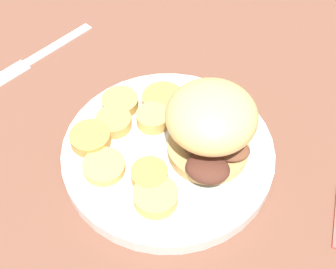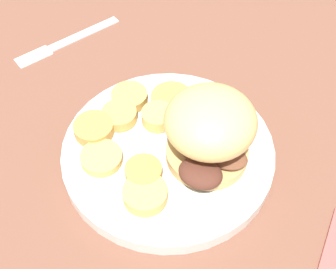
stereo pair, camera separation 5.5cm
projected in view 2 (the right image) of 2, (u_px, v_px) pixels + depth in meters
name	position (u px, v px, depth m)	size (l,w,h in m)	color
ground_plane	(168.00, 158.00, 0.58)	(4.00, 4.00, 0.00)	brown
dinner_plate	(168.00, 152.00, 0.57)	(0.26, 0.26, 0.02)	silver
sandwich	(209.00, 131.00, 0.52)	(0.11, 0.12, 0.10)	tan
potato_round_0	(158.00, 117.00, 0.58)	(0.04, 0.04, 0.02)	tan
potato_round_1	(101.00, 158.00, 0.55)	(0.05, 0.05, 0.01)	tan
potato_round_2	(119.00, 115.00, 0.59)	(0.04, 0.04, 0.01)	tan
potato_round_3	(145.00, 194.00, 0.52)	(0.05, 0.05, 0.02)	tan
potato_round_4	(94.00, 129.00, 0.57)	(0.05, 0.05, 0.02)	#BC8942
potato_round_5	(143.00, 172.00, 0.53)	(0.04, 0.04, 0.02)	#BC8942
potato_round_6	(129.00, 97.00, 0.61)	(0.05, 0.05, 0.01)	tan
potato_round_7	(172.00, 100.00, 0.60)	(0.05, 0.05, 0.02)	#BC8942
fork	(67.00, 41.00, 0.72)	(0.03, 0.17, 0.00)	silver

